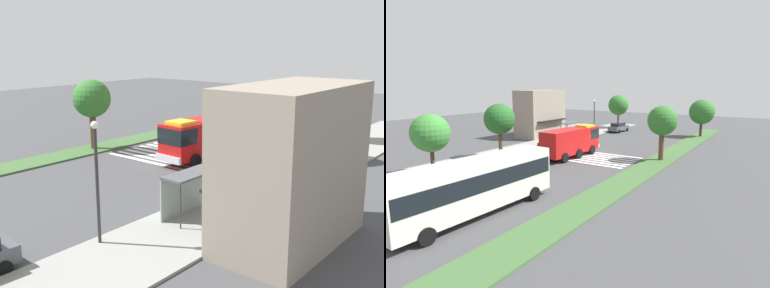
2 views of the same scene
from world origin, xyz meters
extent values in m
plane|color=#424244|center=(0.00, 0.00, 0.00)|extent=(120.00, 120.00, 0.00)
cube|color=gray|center=(0.00, 9.44, 0.07)|extent=(60.00, 5.25, 0.14)
cube|color=#3D6033|center=(0.00, -8.31, 0.07)|extent=(60.00, 3.00, 0.14)
cube|color=silver|center=(-4.80, 0.00, 0.01)|extent=(0.45, 12.26, 0.01)
cube|color=silver|center=(-3.90, 0.00, 0.01)|extent=(0.45, 12.26, 0.01)
cube|color=silver|center=(-3.00, 0.00, 0.01)|extent=(0.45, 12.26, 0.01)
cube|color=silver|center=(-2.10, 0.00, 0.01)|extent=(0.45, 12.26, 0.01)
cube|color=silver|center=(-1.20, 0.00, 0.01)|extent=(0.45, 12.26, 0.01)
cube|color=silver|center=(-0.30, 0.00, 0.01)|extent=(0.45, 12.26, 0.01)
cube|color=silver|center=(0.60, 0.00, 0.01)|extent=(0.45, 12.26, 0.01)
cube|color=#B71414|center=(-0.15, 1.19, 1.92)|extent=(2.66, 2.55, 2.73)
cube|color=#B71414|center=(-4.39, 1.39, 1.96)|extent=(6.06, 2.72, 2.81)
cube|color=black|center=(0.23, 1.17, 2.46)|extent=(1.95, 2.54, 1.20)
cube|color=silver|center=(1.23, 1.12, 0.80)|extent=(0.36, 2.44, 0.50)
cube|color=yellow|center=(-0.15, 1.19, 3.40)|extent=(1.87, 1.79, 0.24)
cylinder|color=black|center=(-0.34, 2.41, 0.55)|extent=(1.11, 0.35, 1.10)
cylinder|color=black|center=(-0.46, -0.02, 0.55)|extent=(1.11, 0.35, 1.10)
cylinder|color=black|center=(-5.82, 2.68, 0.55)|extent=(1.11, 0.35, 1.10)
cylinder|color=black|center=(-5.94, 0.24, 0.55)|extent=(1.11, 0.35, 1.10)
cylinder|color=black|center=(-3.15, 2.55, 0.55)|extent=(1.11, 0.35, 1.10)
cylinder|color=black|center=(-3.26, 0.12, 0.55)|extent=(1.11, 0.35, 1.10)
cube|color=#720505|center=(-0.68, 5.61, 0.72)|extent=(4.71, 2.01, 0.81)
cube|color=black|center=(-0.91, 5.62, 1.47)|extent=(2.66, 1.70, 0.68)
cylinder|color=black|center=(0.89, 6.43, 0.32)|extent=(0.65, 0.25, 0.64)
cylinder|color=black|center=(0.81, 4.64, 0.32)|extent=(0.65, 0.25, 0.64)
cylinder|color=black|center=(-2.16, 6.58, 0.32)|extent=(0.65, 0.25, 0.64)
cylinder|color=black|center=(-2.24, 4.79, 0.32)|extent=(0.65, 0.25, 0.64)
cylinder|color=black|center=(17.44, 6.64, 0.32)|extent=(0.65, 0.26, 0.64)
cube|color=silver|center=(-20.80, -3.06, 2.07)|extent=(12.01, 3.01, 3.14)
cube|color=black|center=(-20.80, -3.06, 2.45)|extent=(11.77, 3.05, 1.13)
cylinder|color=black|center=(-25.02, -4.18, 0.50)|extent=(1.01, 0.34, 1.00)
cylinder|color=black|center=(-24.92, -1.63, 0.50)|extent=(1.01, 0.34, 1.00)
cylinder|color=black|center=(-16.69, -4.50, 0.50)|extent=(1.01, 0.34, 1.00)
cylinder|color=black|center=(-16.59, -1.95, 0.50)|extent=(1.01, 0.34, 1.00)
cube|color=#4C4C51|center=(7.70, 8.65, 2.54)|extent=(3.50, 1.40, 0.12)
cube|color=#8C9E99|center=(7.70, 7.99, 1.34)|extent=(3.50, 0.08, 2.40)
cylinder|color=#333338|center=(6.00, 9.30, 1.34)|extent=(0.08, 0.08, 2.40)
cylinder|color=#333338|center=(9.40, 9.30, 1.34)|extent=(0.08, 0.08, 2.40)
cube|color=#4C3823|center=(3.70, 8.38, 0.55)|extent=(1.60, 0.50, 0.08)
cube|color=#4C3823|center=(3.70, 8.16, 0.82)|extent=(1.60, 0.06, 0.45)
cube|color=black|center=(2.98, 8.38, 0.33)|extent=(0.08, 0.45, 0.37)
cube|color=black|center=(4.42, 8.38, 0.33)|extent=(0.08, 0.45, 0.37)
cube|color=#4C3823|center=(0.56, 8.38, 0.55)|extent=(1.60, 0.50, 0.08)
cube|color=#4C3823|center=(0.56, 8.16, 0.82)|extent=(1.60, 0.06, 0.45)
cube|color=black|center=(-0.16, 8.38, 0.33)|extent=(0.08, 0.45, 0.37)
cube|color=black|center=(1.28, 8.38, 0.33)|extent=(0.08, 0.45, 0.37)
cylinder|color=#2D2D30|center=(13.06, 7.41, 2.87)|extent=(0.16, 0.16, 5.46)
sphere|color=white|center=(13.06, 7.41, 5.78)|extent=(0.36, 0.36, 0.36)
cube|color=gray|center=(7.02, 14.15, 3.78)|extent=(8.34, 4.17, 7.56)
cube|color=black|center=(7.02, 11.66, 2.80)|extent=(6.67, 0.80, 0.16)
cylinder|color=#47301E|center=(-16.68, 7.81, 1.46)|extent=(0.37, 0.37, 2.65)
sphere|color=#387F33|center=(-16.68, 7.81, 4.03)|extent=(3.55, 3.55, 3.55)
cylinder|color=#513823|center=(-8.05, 7.81, 1.74)|extent=(0.44, 0.44, 3.20)
sphere|color=#235B23|center=(-8.05, 7.81, 4.57)|extent=(3.52, 3.52, 3.52)
cylinder|color=#513823|center=(0.58, -8.31, 1.76)|extent=(0.56, 0.56, 3.25)
sphere|color=#2D6B28|center=(0.58, -8.31, 4.54)|extent=(3.29, 3.29, 3.29)
camera|label=1|loc=(26.18, 23.72, 9.52)|focal=43.56mm
camera|label=2|loc=(-34.02, -19.40, 8.36)|focal=30.08mm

